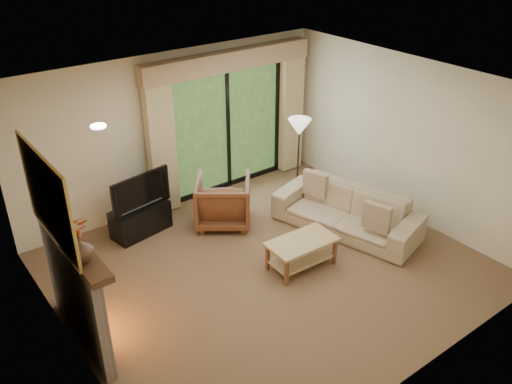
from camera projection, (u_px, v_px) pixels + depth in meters
floor at (269, 268)px, 7.70m from camera, size 5.50×5.50×0.00m
ceiling at (271, 91)px, 6.47m from camera, size 5.50×5.50×0.00m
wall_back at (175, 130)px, 8.84m from camera, size 5.00×0.00×5.00m
wall_front at (427, 281)px, 5.33m from camera, size 5.00×0.00×5.00m
wall_left at (62, 261)px, 5.62m from camera, size 0.00×5.00×5.00m
wall_right at (406, 138)px, 8.54m from camera, size 0.00×5.00×5.00m
fireplace at (76, 294)px, 6.12m from camera, size 0.24×1.70×1.37m
mirror at (48, 198)px, 5.47m from camera, size 0.07×1.45×1.02m
sliding_door at (227, 129)px, 9.43m from camera, size 2.26×0.10×2.16m
curtain_left at (161, 144)px, 8.59m from camera, size 0.45×0.18×2.35m
curtain_right at (291, 110)px, 10.02m from camera, size 0.45×0.18×2.35m
cornice at (229, 61)px, 8.79m from camera, size 3.20×0.24×0.32m
media_console at (141, 220)px, 8.43m from camera, size 0.97×0.56×0.46m
tv at (137, 190)px, 8.18m from camera, size 1.02×0.30×0.58m
armchair at (223, 201)px, 8.61m from camera, size 1.20×1.20×0.79m
sofa at (347, 211)px, 8.45m from camera, size 1.48×2.44×0.67m
pillow_near at (377, 217)px, 7.83m from camera, size 0.22×0.43×0.42m
pillow_far at (315, 184)px, 8.76m from camera, size 0.22×0.43×0.42m
coffee_table at (301, 254)px, 7.63m from camera, size 1.00×0.58×0.44m
floor_lamp at (298, 159)px, 9.22m from camera, size 0.47×0.47×1.45m
vase at (80, 249)px, 5.45m from camera, size 0.27×0.27×0.28m
branches at (70, 232)px, 5.59m from camera, size 0.48×0.44×0.43m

